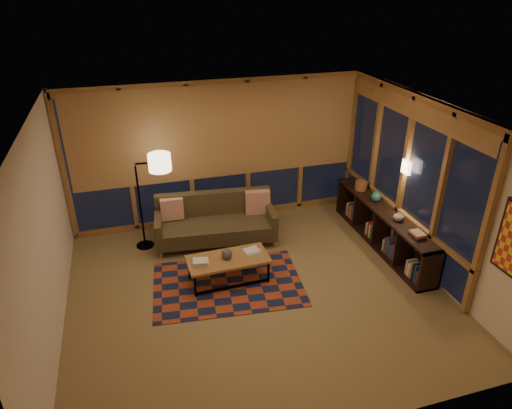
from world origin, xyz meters
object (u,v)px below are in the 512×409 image
object	(u,v)px
sofa	(216,222)
floor_lamp	(140,203)
coffee_table	(228,269)
bookshelf	(383,227)

from	to	relation	value
sofa	floor_lamp	xyz separation A→B (m)	(-1.24, 0.24, 0.43)
coffee_table	bookshelf	xyz separation A→B (m)	(2.83, 0.27, 0.14)
sofa	coffee_table	bearing A→B (deg)	-86.51
coffee_table	sofa	bearing A→B (deg)	85.70
sofa	coffee_table	size ratio (longest dim) A/B	1.65
coffee_table	floor_lamp	xyz separation A→B (m)	(-1.18, 1.41, 0.64)
coffee_table	bookshelf	bearing A→B (deg)	3.87
coffee_table	floor_lamp	size ratio (longest dim) A/B	0.73
sofa	floor_lamp	world-z (taller)	floor_lamp
floor_lamp	bookshelf	world-z (taller)	floor_lamp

